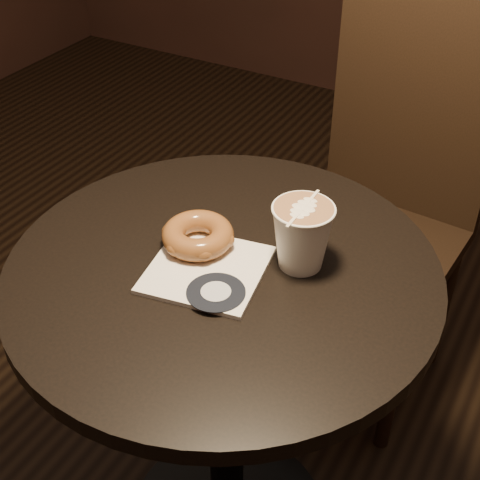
# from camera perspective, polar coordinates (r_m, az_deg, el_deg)

# --- Properties ---
(cafe_table) EXTENTS (0.70, 0.70, 0.75)m
(cafe_table) POSITION_cam_1_polar(r_m,az_deg,el_deg) (1.20, -1.34, -9.47)
(cafe_table) COLOR black
(cafe_table) RESTS_ON ground
(chair) EXTENTS (0.43, 0.43, 1.01)m
(chair) POSITION_cam_1_polar(r_m,az_deg,el_deg) (1.64, 12.66, 4.34)
(chair) COLOR black
(chair) RESTS_ON ground
(pastry_bag) EXTENTS (0.20, 0.20, 0.01)m
(pastry_bag) POSITION_cam_1_polar(r_m,az_deg,el_deg) (1.05, -2.86, -2.54)
(pastry_bag) COLOR white
(pastry_bag) RESTS_ON cafe_table
(doughnut) EXTENTS (0.12, 0.12, 0.04)m
(doughnut) POSITION_cam_1_polar(r_m,az_deg,el_deg) (1.09, -3.62, 0.42)
(doughnut) COLOR brown
(doughnut) RESTS_ON pastry_bag
(latte_cup) EXTENTS (0.10, 0.10, 0.11)m
(latte_cup) POSITION_cam_1_polar(r_m,az_deg,el_deg) (1.04, 5.30, 0.28)
(latte_cup) COLOR white
(latte_cup) RESTS_ON cafe_table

